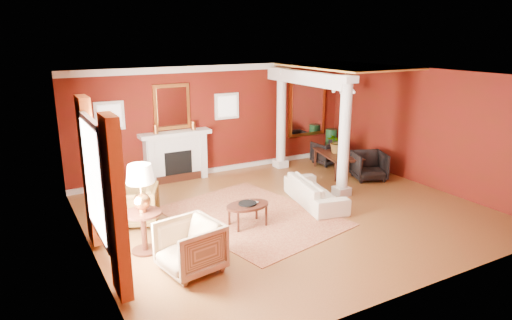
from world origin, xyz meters
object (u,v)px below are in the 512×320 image
sofa (315,188)px  coffee_table (248,207)px  side_table (141,193)px  dining_table (339,157)px  armchair_stripe (190,245)px  armchair_leopard (135,204)px

sofa → coffee_table: bearing=111.9°
side_table → dining_table: size_ratio=1.02×
armchair_stripe → dining_table: (5.51, 3.06, -0.02)m
armchair_leopard → sofa: bearing=100.7°
armchair_leopard → armchair_stripe: 2.31m
armchair_stripe → coffee_table: (1.64, 1.12, -0.05)m
armchair_leopard → side_table: 1.45m
armchair_leopard → dining_table: bearing=120.6°
armchair_stripe → side_table: size_ratio=0.57×
sofa → dining_table: dining_table is taller
sofa → armchair_stripe: 3.84m
side_table → armchair_leopard: bearing=81.3°
side_table → dining_table: 6.34m
sofa → armchair_leopard: size_ratio=2.23×
sofa → side_table: size_ratio=1.21×
armchair_stripe → dining_table: 6.31m
dining_table → armchair_leopard: bearing=112.1°
dining_table → side_table: bearing=123.4°
dining_table → coffee_table: bearing=131.2°
sofa → armchair_leopard: 3.90m
armchair_leopard → dining_table: dining_table is taller
coffee_table → side_table: size_ratio=0.56×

